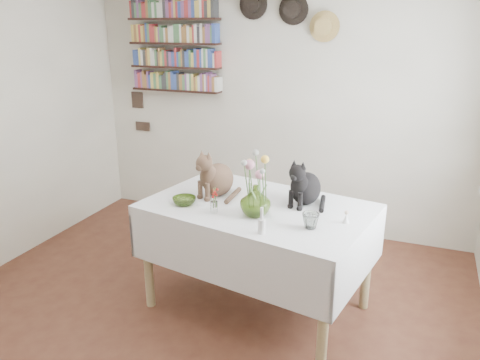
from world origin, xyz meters
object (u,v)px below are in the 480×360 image
at_px(tabby_cat, 218,171).
at_px(flower_vase, 255,200).
at_px(black_cat, 306,180).
at_px(bookshelf_unit, 175,47).
at_px(dining_table, 258,231).

xyz_separation_m(tabby_cat, flower_vase, (0.40, -0.28, -0.08)).
relative_size(black_cat, bookshelf_unit, 0.35).
relative_size(tabby_cat, flower_vase, 1.72).
bearing_deg(dining_table, tabby_cat, 164.28).
height_order(black_cat, flower_vase, black_cat).
height_order(tabby_cat, bookshelf_unit, bookshelf_unit).
height_order(tabby_cat, flower_vase, tabby_cat).
height_order(flower_vase, bookshelf_unit, bookshelf_unit).
relative_size(dining_table, black_cat, 4.90).
bearing_deg(tabby_cat, flower_vase, -13.21).
bearing_deg(flower_vase, bookshelf_unit, 131.83).
xyz_separation_m(dining_table, tabby_cat, (-0.36, 0.10, 0.39)).
xyz_separation_m(tabby_cat, bookshelf_unit, (-1.10, 1.40, 0.82)).
bearing_deg(black_cat, dining_table, -135.13).
height_order(dining_table, bookshelf_unit, bookshelf_unit).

